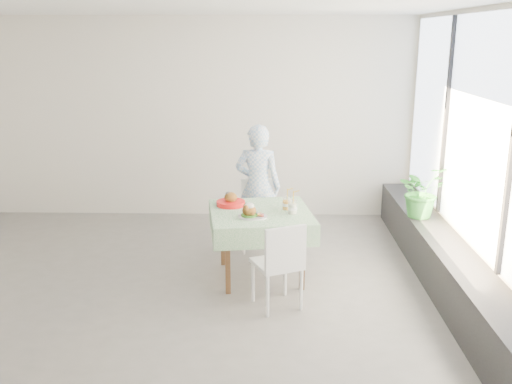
{
  "coord_description": "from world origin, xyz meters",
  "views": [
    {
      "loc": [
        0.99,
        -5.47,
        2.53
      ],
      "look_at": [
        0.85,
        0.32,
        0.94
      ],
      "focal_mm": 40.0,
      "sensor_mm": 36.0,
      "label": 1
    }
  ],
  "objects_px": {
    "main_dish": "(251,213)",
    "juice_cup_orange": "(287,204)",
    "diner": "(258,187)",
    "potted_plant": "(422,191)",
    "chair_far": "(258,228)",
    "chair_near": "(277,281)",
    "cafe_table": "(261,236)"
  },
  "relations": [
    {
      "from": "juice_cup_orange",
      "to": "potted_plant",
      "type": "distance_m",
      "value": 1.66
    },
    {
      "from": "cafe_table",
      "to": "main_dish",
      "type": "distance_m",
      "value": 0.41
    },
    {
      "from": "cafe_table",
      "to": "diner",
      "type": "xyz_separation_m",
      "value": [
        -0.05,
        0.92,
        0.3
      ]
    },
    {
      "from": "main_dish",
      "to": "juice_cup_orange",
      "type": "relative_size",
      "value": 1.13
    },
    {
      "from": "diner",
      "to": "juice_cup_orange",
      "type": "distance_m",
      "value": 0.91
    },
    {
      "from": "cafe_table",
      "to": "potted_plant",
      "type": "bearing_deg",
      "value": 18.52
    },
    {
      "from": "juice_cup_orange",
      "to": "potted_plant",
      "type": "xyz_separation_m",
      "value": [
        1.57,
        0.55,
        0.0
      ]
    },
    {
      "from": "chair_far",
      "to": "main_dish",
      "type": "height_order",
      "value": "main_dish"
    },
    {
      "from": "juice_cup_orange",
      "to": "potted_plant",
      "type": "height_order",
      "value": "potted_plant"
    },
    {
      "from": "diner",
      "to": "chair_far",
      "type": "bearing_deg",
      "value": 96.37
    },
    {
      "from": "cafe_table",
      "to": "juice_cup_orange",
      "type": "distance_m",
      "value": 0.45
    },
    {
      "from": "chair_far",
      "to": "potted_plant",
      "type": "relative_size",
      "value": 1.38
    },
    {
      "from": "diner",
      "to": "potted_plant",
      "type": "xyz_separation_m",
      "value": [
        1.89,
        -0.31,
        0.04
      ]
    },
    {
      "from": "potted_plant",
      "to": "main_dish",
      "type": "bearing_deg",
      "value": -156.7
    },
    {
      "from": "chair_near",
      "to": "potted_plant",
      "type": "height_order",
      "value": "potted_plant"
    },
    {
      "from": "main_dish",
      "to": "chair_far",
      "type": "bearing_deg",
      "value": 87.6
    },
    {
      "from": "chair_far",
      "to": "potted_plant",
      "type": "height_order",
      "value": "potted_plant"
    },
    {
      "from": "chair_far",
      "to": "chair_near",
      "type": "distance_m",
      "value": 1.57
    },
    {
      "from": "chair_near",
      "to": "juice_cup_orange",
      "type": "distance_m",
      "value": 0.95
    },
    {
      "from": "cafe_table",
      "to": "diner",
      "type": "height_order",
      "value": "diner"
    },
    {
      "from": "cafe_table",
      "to": "chair_near",
      "type": "bearing_deg",
      "value": -76.23
    },
    {
      "from": "potted_plant",
      "to": "chair_near",
      "type": "bearing_deg",
      "value": -141.56
    },
    {
      "from": "chair_far",
      "to": "juice_cup_orange",
      "type": "height_order",
      "value": "juice_cup_orange"
    },
    {
      "from": "juice_cup_orange",
      "to": "diner",
      "type": "bearing_deg",
      "value": 110.65
    },
    {
      "from": "main_dish",
      "to": "potted_plant",
      "type": "distance_m",
      "value": 2.11
    },
    {
      "from": "diner",
      "to": "potted_plant",
      "type": "distance_m",
      "value": 1.91
    },
    {
      "from": "cafe_table",
      "to": "diner",
      "type": "relative_size",
      "value": 0.77
    },
    {
      "from": "chair_far",
      "to": "potted_plant",
      "type": "bearing_deg",
      "value": -6.77
    },
    {
      "from": "diner",
      "to": "potted_plant",
      "type": "relative_size",
      "value": 2.5
    },
    {
      "from": "chair_far",
      "to": "juice_cup_orange",
      "type": "bearing_deg",
      "value": -67.16
    },
    {
      "from": "cafe_table",
      "to": "potted_plant",
      "type": "relative_size",
      "value": 1.93
    },
    {
      "from": "main_dish",
      "to": "cafe_table",
      "type": "bearing_deg",
      "value": 66.36
    }
  ]
}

